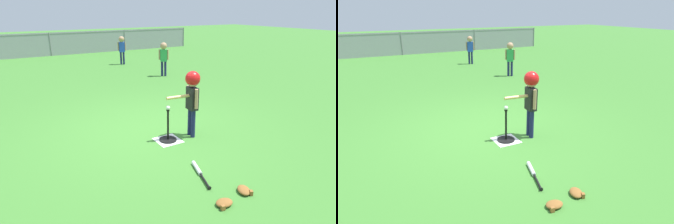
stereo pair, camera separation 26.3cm
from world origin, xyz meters
TOP-DOWN VIEW (x-y plane):
  - ground_plane at (0.00, 0.00)m, footprint 60.00×60.00m
  - home_plate at (0.10, -0.57)m, footprint 0.44×0.44m
  - batting_tee at (0.10, -0.57)m, footprint 0.32×0.32m
  - baseball_on_tee at (0.10, -0.57)m, footprint 0.07×0.07m
  - batter_child at (0.57, -0.62)m, footprint 0.65×0.35m
  - fielder_deep_left at (2.65, 4.07)m, footprint 0.31×0.23m
  - fielder_near_right at (2.23, 6.93)m, footprint 0.34×0.23m
  - spare_bat_silver at (-0.06, -1.73)m, footprint 0.26×0.68m
  - glove_by_plate at (-0.23, -2.50)m, footprint 0.24×0.18m
  - glove_near_bats at (0.16, -2.43)m, footprint 0.24×0.27m
  - outfield_fence at (0.00, 10.97)m, footprint 16.06×0.06m

SIDE VIEW (x-z plane):
  - ground_plane at x=0.00m, z-range 0.00..0.00m
  - home_plate at x=0.10m, z-range 0.00..0.01m
  - spare_bat_silver at x=-0.06m, z-range 0.00..0.06m
  - glove_by_plate at x=-0.23m, z-range 0.00..0.07m
  - glove_near_bats at x=0.16m, z-range 0.00..0.07m
  - batting_tee at x=0.10m, z-range -0.21..0.39m
  - outfield_fence at x=0.00m, z-range 0.04..1.19m
  - baseball_on_tee at x=0.10m, z-range 0.59..0.67m
  - fielder_deep_left at x=2.65m, z-range 0.17..1.34m
  - fielder_near_right at x=2.23m, z-range 0.17..1.35m
  - batter_child at x=0.57m, z-range 0.26..1.50m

